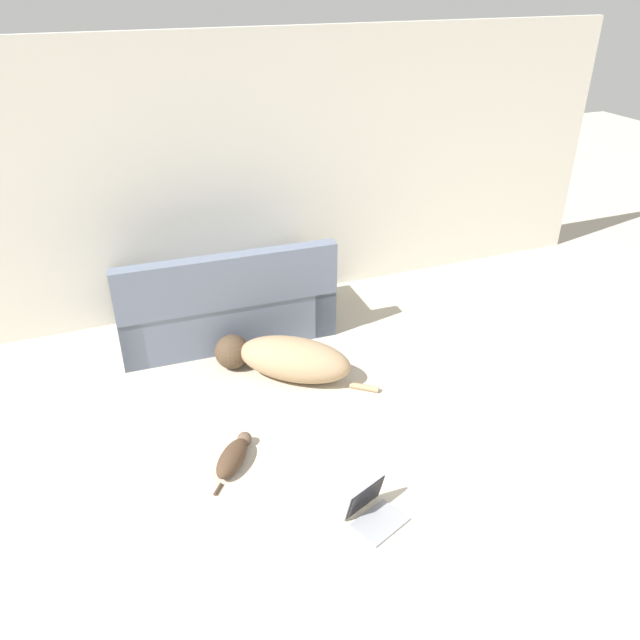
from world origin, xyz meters
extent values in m
plane|color=#BCB29E|center=(0.00, 0.00, 0.00)|extent=(20.00, 20.00, 0.00)
cube|color=silver|center=(0.00, 3.95, 1.27)|extent=(7.11, 0.06, 2.55)
cube|color=slate|center=(-0.75, 3.39, 0.22)|extent=(1.93, 0.87, 0.45)
cube|color=slate|center=(-0.76, 3.05, 0.68)|extent=(1.90, 0.22, 0.47)
cube|color=slate|center=(0.10, 3.35, 0.29)|extent=(0.23, 0.80, 0.59)
cube|color=slate|center=(-1.59, 3.42, 0.29)|extent=(0.23, 0.80, 0.59)
ellipsoid|color=#A38460|center=(-0.40, 2.44, 0.18)|extent=(1.00, 0.92, 0.36)
sphere|color=#493726|center=(-0.84, 2.79, 0.15)|extent=(0.41, 0.41, 0.29)
cylinder|color=#A38460|center=(0.06, 2.07, 0.02)|extent=(0.22, 0.19, 0.05)
ellipsoid|color=#473323|center=(-1.16, 1.60, 0.07)|extent=(0.37, 0.41, 0.14)
sphere|color=brown|center=(-1.02, 1.78, 0.05)|extent=(0.15, 0.15, 0.10)
cylinder|color=#473323|center=(-1.31, 1.41, 0.01)|extent=(0.08, 0.09, 0.02)
cube|color=gray|center=(-0.44, 0.77, 0.01)|extent=(0.37, 0.32, 0.02)
cube|color=gray|center=(-0.49, 0.90, 0.13)|extent=(0.31, 0.17, 0.22)
cube|color=black|center=(-0.49, 0.89, 0.13)|extent=(0.29, 0.15, 0.20)
camera|label=1|loc=(-1.79, -1.61, 3.00)|focal=35.00mm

